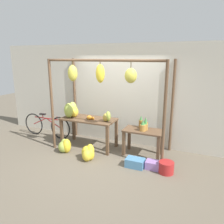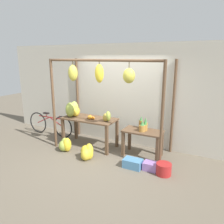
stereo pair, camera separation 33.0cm
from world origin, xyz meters
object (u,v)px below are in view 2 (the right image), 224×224
(fruit_crate_white, at_px, (133,163))
(fruit_crate_purple, at_px, (152,166))
(banana_pile_on_table, at_px, (73,110))
(orange_pile, at_px, (90,117))
(banana_pile_ground_right, at_px, (87,153))
(pineapple_cluster, at_px, (143,125))
(papaya_pile, at_px, (107,117))
(banana_pile_ground_left, at_px, (65,145))
(blue_bucket, at_px, (164,169))
(parked_bicycle, at_px, (50,124))

(fruit_crate_white, height_order, fruit_crate_purple, fruit_crate_white)
(banana_pile_on_table, xyz_separation_m, orange_pile, (0.56, 0.00, -0.15))
(banana_pile_ground_right, bearing_deg, orange_pile, 115.24)
(pineapple_cluster, relative_size, papaya_pile, 1.45)
(banana_pile_ground_left, height_order, fruit_crate_purple, banana_pile_ground_left)
(banana_pile_ground_right, height_order, fruit_crate_white, banana_pile_ground_right)
(orange_pile, height_order, fruit_crate_white, orange_pile)
(fruit_crate_white, xyz_separation_m, blue_bucket, (0.70, 0.01, 0.03))
(pineapple_cluster, height_order, papaya_pile, papaya_pile)
(banana_pile_on_table, relative_size, banana_pile_ground_right, 1.01)
(banana_pile_on_table, bearing_deg, pineapple_cluster, 4.90)
(banana_pile_on_table, distance_m, parked_bicycle, 1.30)
(banana_pile_ground_left, xyz_separation_m, fruit_crate_white, (1.93, -0.03, -0.07))
(pineapple_cluster, relative_size, fruit_crate_purple, 1.03)
(blue_bucket, bearing_deg, papaya_pile, 161.89)
(banana_pile_ground_right, relative_size, blue_bucket, 1.38)
(pineapple_cluster, height_order, banana_pile_ground_left, pineapple_cluster)
(orange_pile, bearing_deg, blue_bucket, -14.27)
(papaya_pile, xyz_separation_m, fruit_crate_purple, (1.38, -0.48, -0.85))
(blue_bucket, height_order, papaya_pile, papaya_pile)
(banana_pile_ground_left, relative_size, papaya_pile, 1.47)
(fruit_crate_purple, bearing_deg, papaya_pile, 160.95)
(papaya_pile, bearing_deg, banana_pile_ground_right, -107.13)
(orange_pile, xyz_separation_m, papaya_pile, (0.52, -0.01, 0.08))
(banana_pile_on_table, distance_m, blue_bucket, 2.92)
(fruit_crate_white, relative_size, parked_bicycle, 0.24)
(orange_pile, distance_m, blue_bucket, 2.36)
(parked_bicycle, height_order, papaya_pile, papaya_pile)
(orange_pile, xyz_separation_m, pineapple_cluster, (1.44, 0.17, -0.07))
(pineapple_cluster, height_order, banana_pile_ground_right, pineapple_cluster)
(papaya_pile, bearing_deg, banana_pile_on_table, 179.69)
(banana_pile_ground_right, bearing_deg, fruit_crate_white, 5.00)
(blue_bucket, xyz_separation_m, parked_bicycle, (-3.84, 0.78, 0.23))
(papaya_pile, bearing_deg, fruit_crate_white, -30.00)
(orange_pile, distance_m, parked_bicycle, 1.76)
(orange_pile, xyz_separation_m, fruit_crate_white, (1.47, -0.56, -0.76))
(fruit_crate_white, distance_m, parked_bicycle, 3.25)
(parked_bicycle, bearing_deg, banana_pile_ground_left, -32.25)
(banana_pile_ground_left, bearing_deg, pineapple_cluster, 20.34)
(papaya_pile, relative_size, fruit_crate_purple, 0.71)
(fruit_crate_white, distance_m, fruit_crate_purple, 0.43)
(papaya_pile, height_order, fruit_crate_purple, papaya_pile)
(fruit_crate_white, bearing_deg, blue_bucket, 0.92)
(orange_pile, relative_size, blue_bucket, 0.73)
(orange_pile, bearing_deg, banana_pile_on_table, -179.49)
(pineapple_cluster, bearing_deg, parked_bicycle, 178.91)
(pineapple_cluster, height_order, parked_bicycle, pineapple_cluster)
(banana_pile_on_table, xyz_separation_m, banana_pile_ground_right, (0.88, -0.66, -0.84))
(fruit_crate_white, xyz_separation_m, parked_bicycle, (-3.14, 0.79, 0.26))
(fruit_crate_purple, bearing_deg, fruit_crate_white, -169.80)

